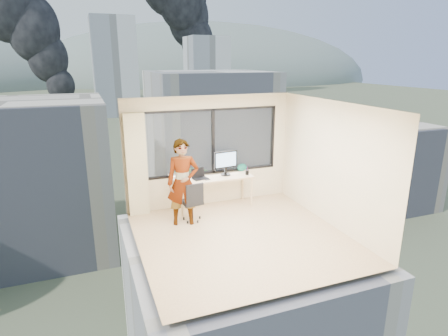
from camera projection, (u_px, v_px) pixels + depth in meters
name	position (u px, v px, depth m)	size (l,w,h in m)	color
floor	(242.00, 237.00, 7.41)	(4.00, 4.00, 0.01)	#D2B888
ceiling	(244.00, 105.00, 6.68)	(4.00, 4.00, 0.01)	white
wall_front	(299.00, 214.00, 5.25)	(4.00, 0.01, 2.60)	beige
wall_left	(135.00, 186.00, 6.37)	(0.01, 4.00, 2.60)	beige
wall_right	(331.00, 164.00, 7.72)	(0.01, 4.00, 2.60)	beige
window_wall	(211.00, 141.00, 8.80)	(3.30, 0.16, 1.55)	black
curtain	(137.00, 165.00, 8.20)	(0.45, 0.14, 2.30)	beige
desk	(214.00, 192.00, 8.80)	(1.80, 0.60, 0.75)	beige
chair	(192.00, 201.00, 8.04)	(0.46, 0.46, 0.91)	black
person	(183.00, 183.00, 7.78)	(0.67, 0.44, 1.83)	#2D2D33
monitor	(226.00, 163.00, 8.77)	(0.59, 0.13, 0.59)	black
game_console	(178.00, 176.00, 8.63)	(0.35, 0.29, 0.08)	white
laptop	(200.00, 174.00, 8.54)	(0.33, 0.35, 0.21)	black
cellphone	(208.00, 180.00, 8.49)	(0.12, 0.05, 0.01)	black
pen_cup	(247.00, 172.00, 8.86)	(0.09, 0.09, 0.11)	black
handbag	(242.00, 167.00, 9.13)	(0.24, 0.12, 0.19)	#0D5043
exterior_ground	(93.00, 116.00, 119.13)	(400.00, 400.00, 0.04)	#515B3D
near_bldg_a	(15.00, 181.00, 33.27)	(16.00, 12.00, 14.00)	beige
near_bldg_b	(210.00, 136.00, 47.29)	(14.00, 13.00, 16.00)	white
near_bldg_c	(377.00, 166.00, 45.24)	(12.00, 10.00, 10.00)	beige
far_tower_b	(115.00, 67.00, 117.64)	(13.00, 13.00, 30.00)	silver
far_tower_c	(207.00, 71.00, 148.70)	(15.00, 15.00, 26.00)	silver
hill_b	(203.00, 80.00, 332.66)	(300.00, 220.00, 96.00)	slate
tree_b	(194.00, 241.00, 27.59)	(7.60, 7.60, 9.00)	#224818
tree_c	(272.00, 150.00, 53.31)	(8.40, 8.40, 10.00)	#224818
smoke_plume_b	(206.00, 6.00, 171.20)	(30.00, 18.00, 70.00)	black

